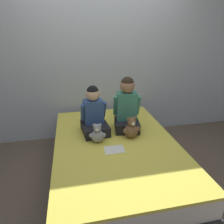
{
  "coord_description": "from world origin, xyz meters",
  "views": [
    {
      "loc": [
        -0.44,
        -1.94,
        1.69
      ],
      "look_at": [
        0.0,
        0.21,
        0.77
      ],
      "focal_mm": 32.0,
      "sensor_mm": 36.0,
      "label": 1
    }
  ],
  "objects_px": {
    "child_on_right": "(127,107)",
    "teddy_bear_held_by_left_child": "(97,134)",
    "teddy_bear_held_by_right_child": "(131,129)",
    "bed": "(116,159)",
    "child_on_left": "(94,114)",
    "sign_card": "(114,150)"
  },
  "relations": [
    {
      "from": "teddy_bear_held_by_left_child",
      "to": "teddy_bear_held_by_right_child",
      "type": "xyz_separation_m",
      "value": [
        0.41,
        0.03,
        0.01
      ]
    },
    {
      "from": "child_on_left",
      "to": "teddy_bear_held_by_left_child",
      "type": "relative_size",
      "value": 2.56
    },
    {
      "from": "child_on_left",
      "to": "teddy_bear_held_by_right_child",
      "type": "bearing_deg",
      "value": -36.08
    },
    {
      "from": "teddy_bear_held_by_left_child",
      "to": "sign_card",
      "type": "relative_size",
      "value": 1.09
    },
    {
      "from": "child_on_left",
      "to": "teddy_bear_held_by_right_child",
      "type": "distance_m",
      "value": 0.49
    },
    {
      "from": "teddy_bear_held_by_right_child",
      "to": "child_on_left",
      "type": "bearing_deg",
      "value": 141.32
    },
    {
      "from": "bed",
      "to": "teddy_bear_held_by_right_child",
      "type": "bearing_deg",
      "value": 16.38
    },
    {
      "from": "child_on_left",
      "to": "bed",
      "type": "bearing_deg",
      "value": -60.94
    },
    {
      "from": "teddy_bear_held_by_left_child",
      "to": "sign_card",
      "type": "distance_m",
      "value": 0.27
    },
    {
      "from": "bed",
      "to": "teddy_bear_held_by_right_child",
      "type": "height_order",
      "value": "teddy_bear_held_by_right_child"
    },
    {
      "from": "child_on_right",
      "to": "teddy_bear_held_by_left_child",
      "type": "bearing_deg",
      "value": -139.43
    },
    {
      "from": "bed",
      "to": "sign_card",
      "type": "xyz_separation_m",
      "value": [
        -0.05,
        -0.17,
        0.25
      ]
    },
    {
      "from": "child_on_left",
      "to": "teddy_bear_held_by_left_child",
      "type": "height_order",
      "value": "child_on_left"
    },
    {
      "from": "teddy_bear_held_by_left_child",
      "to": "sign_card",
      "type": "bearing_deg",
      "value": -44.47
    },
    {
      "from": "child_on_right",
      "to": "sign_card",
      "type": "xyz_separation_m",
      "value": [
        -0.26,
        -0.46,
        -0.3
      ]
    },
    {
      "from": "child_on_left",
      "to": "teddy_bear_held_by_left_child",
      "type": "xyz_separation_m",
      "value": [
        0.0,
        -0.26,
        -0.14
      ]
    },
    {
      "from": "teddy_bear_held_by_left_child",
      "to": "child_on_right",
      "type": "bearing_deg",
      "value": 40.44
    },
    {
      "from": "teddy_bear_held_by_right_child",
      "to": "sign_card",
      "type": "relative_size",
      "value": 1.25
    },
    {
      "from": "teddy_bear_held_by_right_child",
      "to": "bed",
      "type": "bearing_deg",
      "value": -172.63
    },
    {
      "from": "bed",
      "to": "sign_card",
      "type": "relative_size",
      "value": 9.44
    },
    {
      "from": "child_on_right",
      "to": "teddy_bear_held_by_left_child",
      "type": "distance_m",
      "value": 0.53
    },
    {
      "from": "child_on_left",
      "to": "child_on_right",
      "type": "height_order",
      "value": "child_on_right"
    }
  ]
}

